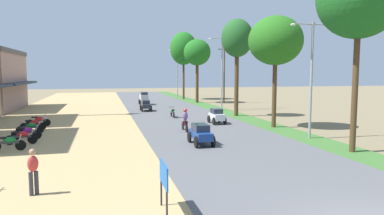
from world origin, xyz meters
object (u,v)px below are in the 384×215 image
at_px(median_tree_second, 276,41).
at_px(streetlamp_near, 312,72).
at_px(parked_motorbike_sixth, 33,124).
at_px(car_sedan_charcoal, 146,105).
at_px(motorbike_foreground_rider, 185,120).
at_px(median_tree_fifth, 184,49).
at_px(parked_motorbike_fifth, 30,127).
at_px(car_sedan_blue, 201,133).
at_px(parked_motorbike_third, 22,136).
at_px(car_van_silver, 144,98).
at_px(parked_motorbike_second, 9,142).
at_px(pedestrian_on_shoulder, 33,169).
at_px(car_hatchback_white, 217,115).
at_px(median_tree_fourth, 197,53).
at_px(streetlamp_mid, 222,69).
at_px(utility_pole_far, 235,69).
at_px(streetlamp_far, 177,69).
at_px(parked_motorbike_seventh, 39,120).
at_px(median_tree_third, 237,39).
at_px(parked_motorbike_fourth, 27,132).
at_px(street_signboard, 164,178).
at_px(utility_pole_near, 224,73).
at_px(motorbike_ahead_second, 172,112).

xyz_separation_m(median_tree_second, streetlamp_near, (0.09, -4.69, -2.32)).
bearing_deg(parked_motorbike_sixth, car_sedan_charcoal, 48.91).
bearing_deg(motorbike_foreground_rider, median_tree_fifth, 77.24).
relative_size(parked_motorbike_fifth, car_sedan_blue, 0.80).
distance_m(parked_motorbike_third, car_van_silver, 25.65).
relative_size(parked_motorbike_second, pedestrian_on_shoulder, 1.11).
height_order(car_hatchback_white, car_van_silver, car_van_silver).
bearing_deg(median_tree_fourth, median_tree_second, -90.29).
height_order(median_tree_fourth, car_hatchback_white, median_tree_fourth).
bearing_deg(pedestrian_on_shoulder, streetlamp_mid, 57.78).
distance_m(streetlamp_near, motorbike_foreground_rider, 9.17).
bearing_deg(streetlamp_near, utility_pole_far, 83.48).
relative_size(parked_motorbike_fifth, streetlamp_far, 0.21).
distance_m(parked_motorbike_seventh, streetlamp_near, 20.63).
bearing_deg(car_hatchback_white, utility_pole_far, 61.72).
relative_size(parked_motorbike_sixth, car_hatchback_white, 0.90).
height_order(median_tree_third, car_van_silver, median_tree_third).
height_order(streetlamp_far, car_sedan_blue, streetlamp_far).
distance_m(parked_motorbike_fourth, median_tree_fifth, 35.99).
xyz_separation_m(street_signboard, motorbike_foreground_rider, (3.90, 13.92, -0.25)).
distance_m(median_tree_fourth, median_tree_fifth, 6.92).
distance_m(median_tree_second, streetlamp_mid, 12.66).
relative_size(streetlamp_near, streetlamp_far, 0.87).
xyz_separation_m(parked_motorbike_second, utility_pole_far, (19.96, 17.81, 4.17)).
xyz_separation_m(parked_motorbike_fifth, median_tree_fifth, (17.41, 28.59, 7.54)).
height_order(streetlamp_mid, streetlamp_far, streetlamp_far).
bearing_deg(motorbike_foreground_rider, streetlamp_near, -31.74).
distance_m(parked_motorbike_sixth, car_sedan_blue, 13.14).
bearing_deg(utility_pole_far, parked_motorbike_third, -140.73).
relative_size(median_tree_third, streetlamp_far, 1.11).
bearing_deg(parked_motorbike_sixth, motorbike_foreground_rider, -16.66).
distance_m(streetlamp_mid, car_hatchback_white, 11.15).
height_order(parked_motorbike_second, pedestrian_on_shoulder, pedestrian_on_shoulder).
bearing_deg(utility_pole_far, streetlamp_far, 95.34).
distance_m(median_tree_fifth, streetlamp_mid, 17.82).
bearing_deg(streetlamp_near, streetlamp_mid, 90.00).
relative_size(parked_motorbike_fifth, median_tree_third, 0.19).
xyz_separation_m(parked_motorbike_sixth, median_tree_third, (17.59, 4.45, 6.92)).
xyz_separation_m(parked_motorbike_third, utility_pole_far, (19.68, 16.09, 4.17)).
bearing_deg(streetlamp_near, car_sedan_charcoal, 114.31).
height_order(parked_motorbike_fifth, pedestrian_on_shoulder, pedestrian_on_shoulder).
relative_size(utility_pole_near, car_hatchback_white, 4.01).
relative_size(streetlamp_far, motorbike_ahead_second, 4.69).
bearing_deg(streetlamp_far, streetlamp_near, -90.00).
distance_m(car_sedan_blue, motorbike_ahead_second, 12.74).
bearing_deg(motorbike_ahead_second, street_signboard, -101.75).
distance_m(median_tree_fourth, motorbike_ahead_second, 17.99).
relative_size(streetlamp_mid, car_hatchback_white, 4.06).
bearing_deg(motorbike_ahead_second, parked_motorbike_fifth, -150.61).
distance_m(pedestrian_on_shoulder, utility_pole_near, 38.49).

